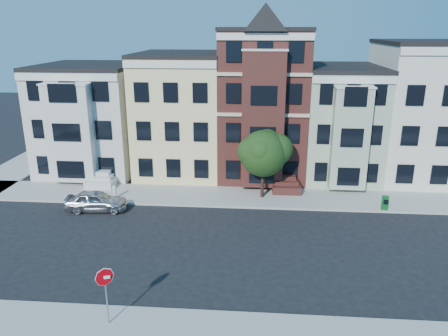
# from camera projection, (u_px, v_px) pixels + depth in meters

# --- Properties ---
(ground) EXTENTS (120.00, 120.00, 0.00)m
(ground) POSITION_uv_depth(u_px,v_px,m) (261.00, 250.00, 25.22)
(ground) COLOR black
(far_sidewalk) EXTENTS (60.00, 4.00, 0.15)m
(far_sidewalk) POSITION_uv_depth(u_px,v_px,m) (261.00, 198.00, 32.78)
(far_sidewalk) COLOR #9E9B93
(far_sidewalk) RESTS_ON ground
(house_white) EXTENTS (8.00, 9.00, 9.00)m
(house_white) POSITION_uv_depth(u_px,v_px,m) (93.00, 119.00, 38.71)
(house_white) COLOR silver
(house_white) RESTS_ON ground
(house_yellow) EXTENTS (7.00, 9.00, 10.00)m
(house_yellow) POSITION_uv_depth(u_px,v_px,m) (182.00, 115.00, 37.96)
(house_yellow) COLOR #F3DF9B
(house_yellow) RESTS_ON ground
(house_brown) EXTENTS (7.00, 9.00, 12.00)m
(house_brown) POSITION_uv_depth(u_px,v_px,m) (263.00, 105.00, 37.12)
(house_brown) COLOR #421C18
(house_brown) RESTS_ON ground
(house_green) EXTENTS (6.00, 9.00, 9.00)m
(house_green) POSITION_uv_depth(u_px,v_px,m) (339.00, 123.00, 37.09)
(house_green) COLOR #A4B49A
(house_green) RESTS_ON ground
(house_cream) EXTENTS (8.00, 9.00, 11.00)m
(house_cream) POSITION_uv_depth(u_px,v_px,m) (425.00, 113.00, 36.26)
(house_cream) COLOR silver
(house_cream) RESTS_ON ground
(street_tree) EXTENTS (6.05, 6.05, 6.30)m
(street_tree) POSITION_uv_depth(u_px,v_px,m) (263.00, 157.00, 31.80)
(street_tree) COLOR #264B18
(street_tree) RESTS_ON far_sidewalk
(parked_car) EXTENTS (4.37, 2.04, 1.45)m
(parked_car) POSITION_uv_depth(u_px,v_px,m) (96.00, 201.00, 30.48)
(parked_car) COLOR #A7A9B0
(parked_car) RESTS_ON ground
(newspaper_box) EXTENTS (0.51, 0.47, 0.98)m
(newspaper_box) POSITION_uv_depth(u_px,v_px,m) (385.00, 203.00, 30.35)
(newspaper_box) COLOR #0A5A1E
(newspaper_box) RESTS_ON far_sidewalk
(fire_hydrant) EXTENTS (0.28, 0.28, 0.78)m
(fire_hydrant) POSITION_uv_depth(u_px,v_px,m) (115.00, 193.00, 32.41)
(fire_hydrant) COLOR silver
(fire_hydrant) RESTS_ON far_sidewalk
(stop_sign) EXTENTS (0.83, 0.35, 3.03)m
(stop_sign) POSITION_uv_depth(u_px,v_px,m) (106.00, 293.00, 18.34)
(stop_sign) COLOR #C4010B
(stop_sign) RESTS_ON near_sidewalk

